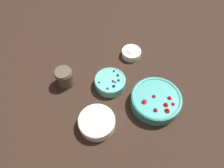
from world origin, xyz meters
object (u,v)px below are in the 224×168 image
object	(u,v)px
bowl_bananas	(97,122)
bowl_strawberries	(156,100)
bowl_cream	(131,53)
bowl_blueberries	(110,82)
jar_chocolate	(65,78)

from	to	relation	value
bowl_bananas	bowl_strawberries	bearing A→B (deg)	-11.08
bowl_strawberries	bowl_cream	bearing A→B (deg)	75.14
bowl_blueberries	bowl_strawberries	bearing A→B (deg)	-59.49
bowl_cream	bowl_strawberries	bearing A→B (deg)	-104.86
bowl_strawberries	bowl_cream	size ratio (longest dim) A/B	2.22
bowl_blueberries	jar_chocolate	xyz separation A→B (m)	(-0.19, 0.14, 0.01)
bowl_strawberries	bowl_blueberries	xyz separation A→B (m)	(-0.13, 0.21, -0.01)
bowl_strawberries	jar_chocolate	xyz separation A→B (m)	(-0.32, 0.36, 0.01)
bowl_strawberries	jar_chocolate	distance (m)	0.48
jar_chocolate	bowl_blueberries	bearing A→B (deg)	-36.71
bowl_blueberries	bowl_bananas	distance (m)	0.23
bowl_cream	jar_chocolate	world-z (taller)	jar_chocolate
bowl_strawberries	bowl_bananas	xyz separation A→B (m)	(-0.30, 0.06, -0.01)
bowl_bananas	bowl_cream	distance (m)	0.47
bowl_blueberries	bowl_bananas	xyz separation A→B (m)	(-0.17, -0.16, 0.00)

